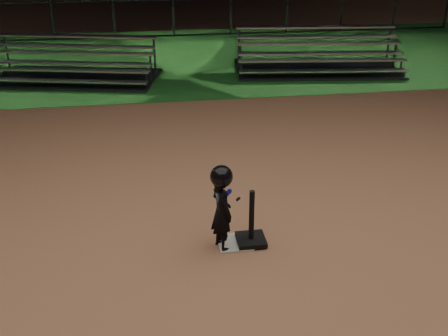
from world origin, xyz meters
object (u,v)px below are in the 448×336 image
at_px(home_plate, 235,242).
at_px(bleacher_right, 317,63).
at_px(batting_tee, 251,233).
at_px(bleacher_left, 74,72).
at_px(child_batter, 222,206).

height_order(home_plate, bleacher_right, bleacher_right).
relative_size(batting_tee, bleacher_left, 0.17).
bearing_deg(child_batter, bleacher_left, -2.75).
distance_m(home_plate, bleacher_left, 8.64).
xyz_separation_m(home_plate, child_batter, (-0.19, -0.07, 0.62)).
xyz_separation_m(home_plate, batting_tee, (0.22, -0.03, 0.15)).
bearing_deg(child_batter, bleacher_right, -46.05).
relative_size(child_batter, bleacher_right, 0.26).
bearing_deg(child_batter, batting_tee, -104.75).
bearing_deg(bleacher_right, batting_tee, -106.54).
distance_m(child_batter, bleacher_left, 8.65).
relative_size(home_plate, child_batter, 0.38).
height_order(batting_tee, child_batter, child_batter).
xyz_separation_m(batting_tee, child_batter, (-0.40, -0.04, 0.47)).
relative_size(home_plate, bleacher_left, 0.10).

